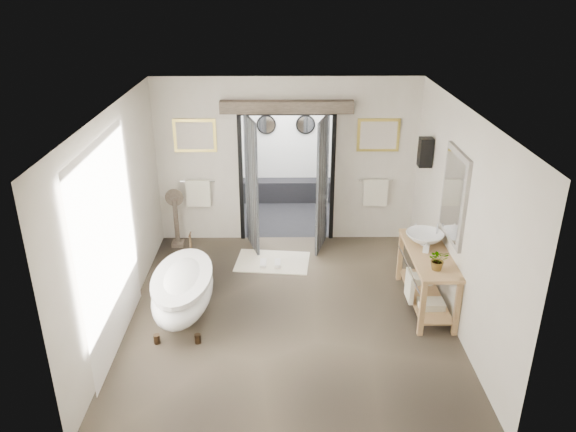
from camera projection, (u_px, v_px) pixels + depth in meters
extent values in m
plane|color=brown|center=(288.00, 314.00, 7.95)|extent=(5.00, 5.00, 0.00)
cube|color=beige|center=(292.00, 332.00, 5.08)|extent=(4.50, 0.02, 2.90)
cube|color=beige|center=(117.00, 221.00, 7.35)|extent=(0.02, 5.00, 2.90)
cube|color=beige|center=(459.00, 219.00, 7.40)|extent=(0.02, 5.00, 2.90)
cube|color=beige|center=(198.00, 162.00, 9.65)|extent=(1.45, 0.02, 2.90)
cube|color=beige|center=(375.00, 161.00, 9.68)|extent=(1.45, 0.02, 2.90)
cube|color=beige|center=(287.00, 95.00, 9.21)|extent=(1.60, 0.02, 0.60)
cube|color=silver|center=(289.00, 111.00, 6.80)|extent=(4.50, 5.00, 0.02)
cube|color=silver|center=(109.00, 248.00, 6.84)|extent=(0.02, 2.20, 2.70)
cube|color=#9C978E|center=(454.00, 196.00, 7.50)|extent=(0.05, 0.95, 1.25)
cube|color=silver|center=(452.00, 196.00, 7.50)|extent=(0.01, 0.80, 1.10)
cube|color=black|center=(425.00, 152.00, 8.64)|extent=(0.20, 0.20, 0.45)
sphere|color=#FFCC8C|center=(425.00, 152.00, 8.64)|extent=(0.10, 0.10, 0.10)
cube|color=black|center=(286.00, 215.00, 11.16)|extent=(2.20, 2.00, 0.01)
cube|color=silver|center=(286.00, 89.00, 10.17)|extent=(2.20, 2.00, 0.02)
cube|color=white|center=(286.00, 141.00, 11.58)|extent=(2.20, 0.02, 2.50)
cube|color=white|center=(228.00, 156.00, 10.65)|extent=(0.02, 2.00, 2.50)
cube|color=white|center=(344.00, 155.00, 10.67)|extent=(0.02, 2.00, 2.50)
cube|color=black|center=(286.00, 190.00, 11.82)|extent=(2.00, 0.35, 0.45)
cylinder|color=silver|center=(266.00, 125.00, 11.41)|extent=(0.40, 0.03, 0.40)
cylinder|color=silver|center=(306.00, 125.00, 11.42)|extent=(0.40, 0.03, 0.40)
cube|color=black|center=(241.00, 178.00, 9.78)|extent=(0.07, 0.10, 2.30)
cube|color=black|center=(333.00, 178.00, 9.79)|extent=(0.07, 0.10, 2.30)
cube|color=black|center=(287.00, 113.00, 9.33)|extent=(1.67, 0.10, 0.07)
cube|color=black|center=(251.00, 185.00, 9.46)|extent=(0.26, 0.78, 2.30)
cube|color=black|center=(322.00, 185.00, 9.47)|extent=(0.26, 0.78, 2.30)
cube|color=#6D5E4C|center=(287.00, 107.00, 9.19)|extent=(2.20, 0.20, 0.20)
cube|color=gold|center=(195.00, 136.00, 9.45)|extent=(0.72, 0.03, 0.57)
cube|color=silver|center=(195.00, 136.00, 9.43)|extent=(0.62, 0.01, 0.47)
cube|color=gold|center=(378.00, 135.00, 9.48)|extent=(0.72, 0.03, 0.57)
cube|color=silver|center=(378.00, 135.00, 9.46)|extent=(0.62, 0.01, 0.47)
cylinder|color=silver|center=(198.00, 181.00, 9.73)|extent=(0.60, 0.02, 0.02)
cube|color=beige|center=(198.00, 193.00, 9.80)|extent=(0.42, 0.08, 0.48)
cylinder|color=silver|center=(376.00, 180.00, 9.76)|extent=(0.60, 0.02, 0.02)
cube|color=beige|center=(375.00, 193.00, 9.83)|extent=(0.42, 0.08, 0.48)
cylinder|color=#382819|center=(157.00, 339.00, 7.29)|extent=(0.09, 0.09, 0.13)
cylinder|color=#382819|center=(198.00, 339.00, 7.30)|extent=(0.09, 0.09, 0.13)
cylinder|color=#382819|center=(174.00, 288.00, 8.47)|extent=(0.09, 0.09, 0.13)
cylinder|color=#382819|center=(209.00, 288.00, 8.47)|extent=(0.09, 0.09, 0.13)
ellipsoid|color=white|center=(183.00, 290.00, 7.74)|extent=(0.81, 1.81, 0.58)
cylinder|color=#382819|center=(190.00, 241.00, 8.37)|extent=(0.03, 0.03, 0.23)
cube|color=tan|center=(422.00, 307.00, 7.32)|extent=(0.07, 0.07, 0.85)
cube|color=tan|center=(457.00, 307.00, 7.33)|extent=(0.07, 0.07, 0.85)
cube|color=tan|center=(400.00, 255.00, 8.68)|extent=(0.07, 0.07, 0.85)
cube|color=tan|center=(430.00, 255.00, 8.69)|extent=(0.07, 0.07, 0.85)
cube|color=tan|center=(429.00, 254.00, 7.85)|extent=(0.55, 1.60, 0.05)
cube|color=tan|center=(425.00, 295.00, 8.11)|extent=(0.45, 1.50, 0.03)
cylinder|color=silver|center=(409.00, 268.00, 7.93)|extent=(0.02, 1.40, 0.02)
cube|color=beige|center=(410.00, 286.00, 7.87)|extent=(0.06, 0.34, 0.42)
cube|color=beige|center=(431.00, 304.00, 7.76)|extent=(0.35, 0.25, 0.10)
cube|color=beige|center=(420.00, 279.00, 8.41)|extent=(0.35, 0.25, 0.10)
cube|color=#6D5E4C|center=(178.00, 243.00, 9.93)|extent=(0.20, 0.20, 0.07)
cylinder|color=#6D5E4C|center=(176.00, 221.00, 9.76)|extent=(0.08, 0.08, 0.79)
cylinder|color=silver|center=(174.00, 197.00, 9.60)|extent=(0.28, 0.02, 0.28)
cylinder|color=#6D5E4C|center=(174.00, 198.00, 9.58)|extent=(0.32, 0.01, 0.32)
cube|color=beige|center=(273.00, 262.00, 9.37)|extent=(1.28, 0.93, 0.01)
cube|color=silver|center=(263.00, 263.00, 9.25)|extent=(0.10, 0.26, 0.05)
cube|color=silver|center=(278.00, 263.00, 9.25)|extent=(0.10, 0.26, 0.05)
imported|color=white|center=(425.00, 239.00, 8.03)|extent=(0.64, 0.64, 0.19)
imported|color=gray|center=(438.00, 260.00, 7.33)|extent=(0.27, 0.23, 0.29)
imported|color=gray|center=(426.00, 247.00, 7.81)|extent=(0.10, 0.11, 0.18)
imported|color=gray|center=(415.00, 229.00, 8.33)|extent=(0.17, 0.17, 0.18)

